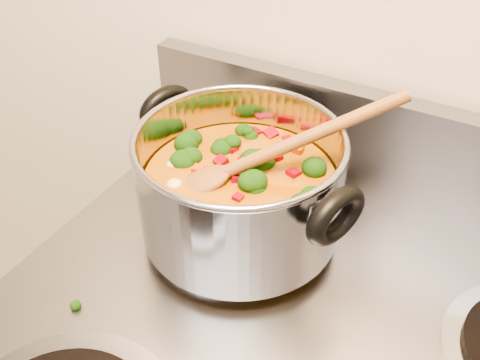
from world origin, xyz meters
name	(u,v)px	position (x,y,z in m)	size (l,w,h in m)	color
stockpot	(241,188)	(-0.12, 1.32, 1.00)	(0.31, 0.24, 0.15)	#A2A2AA
wooden_spoon	(254,160)	(-0.11, 1.33, 1.04)	(0.23, 0.20, 0.12)	brown
cooktop_crumbs	(390,279)	(0.07, 1.34, 0.92)	(0.03, 0.03, 0.01)	black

